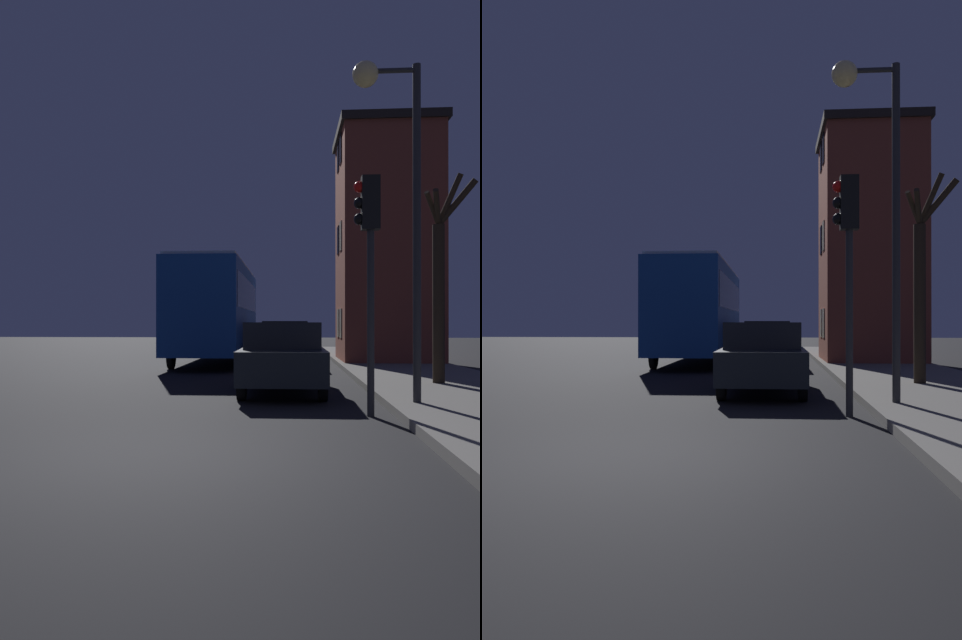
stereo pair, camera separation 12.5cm
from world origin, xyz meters
TOP-DOWN VIEW (x-y plane):
  - ground_plane at (0.00, 0.00)m, footprint 120.00×120.00m
  - brick_building at (5.25, 17.07)m, footprint 3.78×4.62m
  - streetlamp at (3.38, 4.17)m, footprint 1.20×0.46m
  - traffic_light at (2.86, 3.46)m, footprint 0.43×0.24m
  - bare_tree at (5.06, 7.78)m, footprint 1.28×0.90m
  - bus at (-1.31, 17.55)m, footprint 2.49×11.49m
  - car_near_lane at (1.39, 6.89)m, footprint 1.80×4.66m
  - car_mid_lane at (1.39, 15.50)m, footprint 1.77×4.31m
  - car_far_lane at (1.04, 22.83)m, footprint 1.88×4.58m

SIDE VIEW (x-z plane):
  - ground_plane at x=0.00m, z-range 0.00..0.00m
  - car_near_lane at x=1.39m, z-range 0.03..1.61m
  - car_far_lane at x=1.04m, z-range 0.04..1.63m
  - car_mid_lane at x=1.39m, z-range 0.04..1.66m
  - bus at x=-1.31m, z-range 0.35..4.16m
  - bare_tree at x=5.06m, z-range 0.08..4.93m
  - traffic_light at x=2.86m, z-range 0.88..4.90m
  - streetlamp at x=3.38m, z-range 1.47..7.56m
  - brick_building at x=5.25m, z-range 0.18..9.00m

